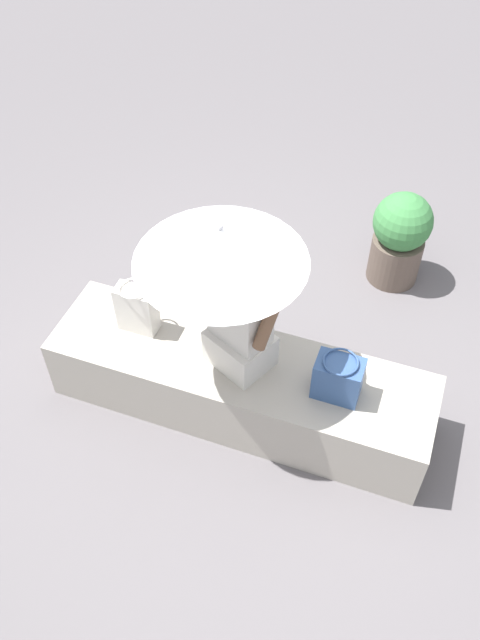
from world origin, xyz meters
TOP-DOWN VIEW (x-y plane):
  - ground_plane at (0.00, 0.00)m, footprint 14.00×14.00m
  - stone_bench at (0.00, 0.00)m, footprint 2.28×0.61m
  - person_seated at (0.00, 0.01)m, footprint 0.51×0.40m
  - parasol at (-0.08, -0.04)m, footprint 0.88×0.88m
  - handbag_black at (0.58, -0.02)m, footprint 0.26×0.19m
  - tote_bag_canvas at (-0.66, 0.05)m, footprint 0.23×0.18m
  - planter_near at (0.65, 1.50)m, footprint 0.41×0.41m

SIDE VIEW (x-z plane):
  - ground_plane at x=0.00m, z-range 0.00..0.00m
  - stone_bench at x=0.00m, z-range 0.00..0.44m
  - planter_near at x=0.65m, z-range 0.02..0.74m
  - handbag_black at x=0.58m, z-range 0.43..0.71m
  - tote_bag_canvas at x=-0.66m, z-range 0.44..0.77m
  - person_seated at x=0.00m, z-range 0.38..1.28m
  - parasol at x=-0.08m, z-range 0.82..1.84m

